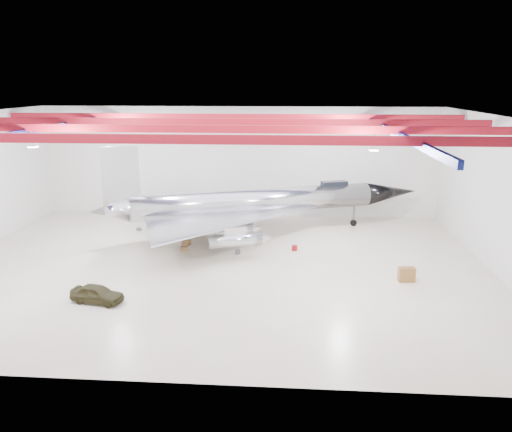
{
  "coord_description": "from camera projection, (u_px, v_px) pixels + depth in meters",
  "views": [
    {
      "loc": [
        5.39,
        -34.65,
        13.23
      ],
      "look_at": [
        2.73,
        2.0,
        3.4
      ],
      "focal_mm": 35.0,
      "sensor_mm": 36.0,
      "label": 1
    }
  ],
  "objects": [
    {
      "name": "ceiling",
      "position": [
        214.0,
        116.0,
        34.34
      ],
      "size": [
        40.0,
        40.0,
        0.0
      ],
      "primitive_type": "plane",
      "rotation": [
        3.14,
        0.0,
        0.0
      ],
      "color": "#0A0F38",
      "rests_on": "wall_back"
    },
    {
      "name": "oil_barrel",
      "position": [
        186.0,
        242.0,
        42.05
      ],
      "size": [
        0.73,
        0.65,
        0.43
      ],
      "primitive_type": "cube",
      "rotation": [
        0.0,
        0.0,
        -0.29
      ],
      "color": "olive",
      "rests_on": "floor"
    },
    {
      "name": "tool_chest",
      "position": [
        295.0,
        248.0,
        40.64
      ],
      "size": [
        0.57,
        0.57,
        0.42
      ],
      "primitive_type": "cylinder",
      "rotation": [
        0.0,
        0.0,
        0.27
      ],
      "color": "maroon",
      "rests_on": "floor"
    },
    {
      "name": "floor",
      "position": [
        218.0,
        266.0,
        37.18
      ],
      "size": [
        40.0,
        40.0,
        0.0
      ],
      "primitive_type": "plane",
      "color": "beige",
      "rests_on": "ground"
    },
    {
      "name": "jet_aircraft",
      "position": [
        254.0,
        205.0,
        44.37
      ],
      "size": [
        29.29,
        22.25,
        8.3
      ],
      "rotation": [
        0.0,
        0.0,
        0.35
      ],
      "color": "silver",
      "rests_on": "floor"
    },
    {
      "name": "jeep",
      "position": [
        97.0,
        294.0,
        30.94
      ],
      "size": [
        3.54,
        1.98,
        1.14
      ],
      "primitive_type": "imported",
      "rotation": [
        0.0,
        0.0,
        1.37
      ],
      "color": "#322F19",
      "rests_on": "floor"
    },
    {
      "name": "parts_bin",
      "position": [
        257.0,
        242.0,
        42.09
      ],
      "size": [
        0.68,
        0.63,
        0.38
      ],
      "primitive_type": "cube",
      "rotation": [
        0.0,
        0.0,
        0.43
      ],
      "color": "olive",
      "rests_on": "floor"
    },
    {
      "name": "crate_ply",
      "position": [
        184.0,
        249.0,
        40.57
      ],
      "size": [
        0.51,
        0.42,
        0.35
      ],
      "primitive_type": "cube",
      "rotation": [
        0.0,
        0.0,
        0.04
      ],
      "color": "olive",
      "rests_on": "floor"
    },
    {
      "name": "wall_back",
      "position": [
        238.0,
        162.0,
        50.21
      ],
      "size": [
        40.0,
        0.0,
        40.0
      ],
      "primitive_type": "plane",
      "rotation": [
        1.57,
        0.0,
        0.0
      ],
      "color": "silver",
      "rests_on": "floor"
    },
    {
      "name": "wall_right",
      "position": [
        503.0,
        199.0,
        34.36
      ],
      "size": [
        0.0,
        30.0,
        30.0
      ],
      "primitive_type": "plane",
      "rotation": [
        1.57,
        0.0,
        -1.57
      ],
      "color": "silver",
      "rests_on": "floor"
    },
    {
      "name": "desk",
      "position": [
        407.0,
        274.0,
        34.2
      ],
      "size": [
        1.16,
        0.67,
        1.02
      ],
      "primitive_type": "cube",
      "rotation": [
        0.0,
        0.0,
        0.1
      ],
      "color": "brown",
      "rests_on": "floor"
    },
    {
      "name": "engine_drum",
      "position": [
        238.0,
        252.0,
        39.78
      ],
      "size": [
        0.46,
        0.46,
        0.37
      ],
      "primitive_type": "cylinder",
      "rotation": [
        0.0,
        0.0,
        -0.12
      ],
      "color": "#59595B",
      "rests_on": "floor"
    },
    {
      "name": "spares_box",
      "position": [
        241.0,
        226.0,
        46.96
      ],
      "size": [
        0.52,
        0.52,
        0.37
      ],
      "primitive_type": "cylinder",
      "rotation": [
        0.0,
        0.0,
        0.34
      ],
      "color": "#59595B",
      "rests_on": "floor"
    },
    {
      "name": "crate_small",
      "position": [
        139.0,
        229.0,
        46.13
      ],
      "size": [
        0.42,
        0.35,
        0.28
      ],
      "primitive_type": "cube",
      "rotation": [
        0.0,
        0.0,
        -0.08
      ],
      "color": "#59595B",
      "rests_on": "floor"
    },
    {
      "name": "ceiling_structure",
      "position": [
        215.0,
        126.0,
        34.51
      ],
      "size": [
        39.5,
        29.5,
        1.08
      ],
      "color": "maroon",
      "rests_on": "ceiling"
    }
  ]
}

